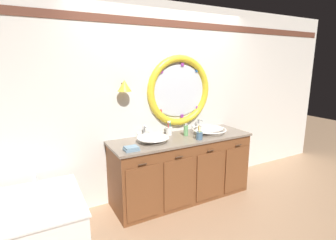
# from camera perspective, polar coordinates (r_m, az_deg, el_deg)

# --- Properties ---
(ground_plane) EXTENTS (14.00, 14.00, 0.00)m
(ground_plane) POSITION_cam_1_polar(r_m,az_deg,el_deg) (3.56, 4.08, -18.27)
(ground_plane) COLOR tan
(back_wall_assembly) EXTENTS (6.40, 0.26, 2.60)m
(back_wall_assembly) POSITION_cam_1_polar(r_m,az_deg,el_deg) (3.61, -0.46, 4.43)
(back_wall_assembly) COLOR silver
(back_wall_assembly) RESTS_ON ground_plane
(vanity_counter) EXTENTS (1.91, 0.66, 0.86)m
(vanity_counter) POSITION_cam_1_polar(r_m,az_deg,el_deg) (3.58, 2.95, -10.37)
(vanity_counter) COLOR brown
(vanity_counter) RESTS_ON ground_plane
(sink_basin_left) EXTENTS (0.40, 0.40, 0.11)m
(sink_basin_left) POSITION_cam_1_polar(r_m,az_deg,el_deg) (3.20, -3.33, -3.92)
(sink_basin_left) COLOR white
(sink_basin_left) RESTS_ON vanity_counter
(sink_basin_right) EXTENTS (0.48, 0.48, 0.11)m
(sink_basin_right) POSITION_cam_1_polar(r_m,az_deg,el_deg) (3.64, 9.06, -2.08)
(sink_basin_right) COLOR white
(sink_basin_right) RESTS_ON vanity_counter
(faucet_set_left) EXTENTS (0.22, 0.12, 0.16)m
(faucet_set_left) POSITION_cam_1_polar(r_m,az_deg,el_deg) (3.42, -5.18, -2.78)
(faucet_set_left) COLOR silver
(faucet_set_left) RESTS_ON vanity_counter
(faucet_set_right) EXTENTS (0.23, 0.15, 0.16)m
(faucet_set_right) POSITION_cam_1_polar(r_m,az_deg,el_deg) (3.83, 6.76, -1.10)
(faucet_set_right) COLOR silver
(faucet_set_right) RESTS_ON vanity_counter
(toothbrush_holder_left) EXTENTS (0.10, 0.10, 0.20)m
(toothbrush_holder_left) POSITION_cam_1_polar(r_m,az_deg,el_deg) (3.52, 0.20, -2.34)
(toothbrush_holder_left) COLOR white
(toothbrush_holder_left) RESTS_ON vanity_counter
(toothbrush_holder_right) EXTENTS (0.09, 0.09, 0.20)m
(toothbrush_holder_right) POSITION_cam_1_polar(r_m,az_deg,el_deg) (3.33, 6.93, -3.32)
(toothbrush_holder_right) COLOR slate
(toothbrush_holder_right) RESTS_ON vanity_counter
(soap_dispenser) EXTENTS (0.06, 0.07, 0.17)m
(soap_dispenser) POSITION_cam_1_polar(r_m,az_deg,el_deg) (3.48, 3.97, -2.25)
(soap_dispenser) COLOR #6BAD66
(soap_dispenser) RESTS_ON vanity_counter
(folded_hand_towel) EXTENTS (0.16, 0.13, 0.05)m
(folded_hand_towel) POSITION_cam_1_polar(r_m,az_deg,el_deg) (2.94, -8.07, -6.26)
(folded_hand_towel) COLOR #7593A8
(folded_hand_towel) RESTS_ON vanity_counter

